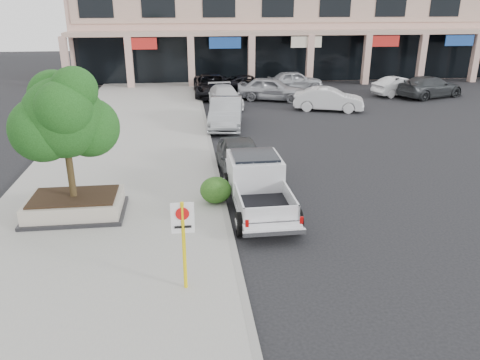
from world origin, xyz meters
name	(u,v)px	position (x,y,z in m)	size (l,w,h in m)	color
ground	(281,237)	(0.00, 0.00, 0.00)	(120.00, 120.00, 0.00)	black
sidewalk	(121,175)	(-5.50, 6.00, 0.07)	(8.00, 52.00, 0.15)	gray
curb	(216,171)	(-1.55, 6.00, 0.07)	(0.20, 52.00, 0.15)	gray
strip_mall	(293,24)	(8.00, 33.93, 4.75)	(40.55, 12.43, 9.50)	#D1A392
planter	(75,205)	(-6.50, 2.15, 0.48)	(3.20, 2.20, 0.68)	black
planter_tree	(69,117)	(-6.37, 2.30, 3.41)	(2.90, 2.55, 4.00)	black
no_parking_sign	(183,234)	(-2.94, -2.55, 1.63)	(0.55, 0.09, 2.30)	yellow
hedge	(216,190)	(-1.81, 2.58, 0.62)	(1.10, 0.99, 0.94)	#144212
pickup_truck	(259,187)	(-0.35, 2.12, 0.86)	(2.02, 5.47, 1.72)	silver
curb_car_a	(241,158)	(-0.54, 5.54, 0.76)	(1.80, 4.49, 1.53)	#2F3335
curb_car_b	(226,113)	(-0.41, 13.63, 0.83)	(1.75, 5.03, 1.66)	#929599
curb_car_c	(225,96)	(0.05, 19.31, 0.68)	(1.92, 4.72, 1.37)	silver
curb_car_d	(212,85)	(-0.59, 23.15, 0.80)	(2.67, 5.79, 1.61)	black
lot_car_a	(271,89)	(3.60, 20.99, 0.83)	(1.97, 4.90, 1.67)	#9FA0A6
lot_car_b	(329,99)	(6.71, 17.14, 0.75)	(1.58, 4.53, 1.49)	silver
lot_car_c	(430,87)	(15.61, 20.61, 0.79)	(2.20, 5.41, 1.57)	#2B2E30
lot_car_d	(249,84)	(2.40, 24.22, 0.69)	(2.28, 4.95, 1.38)	black
lot_car_e	(295,80)	(6.28, 24.97, 0.77)	(1.81, 4.50, 1.53)	#AFB2B8
lot_car_f	(400,86)	(13.66, 21.55, 0.70)	(1.49, 4.28, 1.41)	silver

